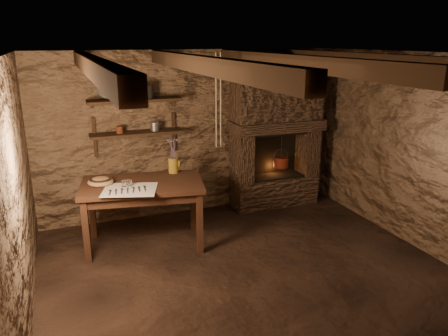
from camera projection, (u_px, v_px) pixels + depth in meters
name	position (u px, v px, depth m)	size (l,w,h in m)	color
floor	(247.00, 270.00, 4.99)	(4.50, 4.50, 0.00)	black
back_wall	(193.00, 133.00, 6.43)	(4.50, 0.04, 2.40)	#4E3524
front_wall	(374.00, 253.00, 2.86)	(4.50, 0.04, 2.40)	#4E3524
left_wall	(17.00, 197.00, 3.87)	(0.04, 4.00, 2.40)	#4E3524
right_wall	(414.00, 151.00, 5.42)	(0.04, 4.00, 2.40)	#4E3524
ceiling	(250.00, 54.00, 4.30)	(4.50, 4.00, 0.04)	black
beam_far_left	(94.00, 67.00, 3.81)	(0.14, 3.95, 0.16)	black
beam_mid_left	(203.00, 64.00, 4.16)	(0.14, 3.95, 0.16)	black
beam_mid_right	(294.00, 62.00, 4.50)	(0.14, 3.95, 0.16)	black
beam_far_right	(373.00, 61.00, 4.85)	(0.14, 3.95, 0.16)	black
shelf_lower	(137.00, 133.00, 5.97)	(1.25, 0.30, 0.04)	black
shelf_upper	(135.00, 100.00, 5.84)	(1.25, 0.30, 0.04)	black
hearth	(276.00, 129.00, 6.65)	(1.43, 0.51, 2.30)	#34231A
work_table	(144.00, 212.00, 5.49)	(1.61, 1.10, 0.84)	#361E13
linen_cloth	(130.00, 190.00, 5.10)	(0.61, 0.49, 0.01)	white
pewter_cutlery_row	(130.00, 189.00, 5.08)	(0.51, 0.20, 0.01)	gray
drinking_glasses	(130.00, 183.00, 5.20)	(0.20, 0.06, 0.08)	white
stoneware_jug	(173.00, 158.00, 5.71)	(0.16, 0.16, 0.46)	olive
wooden_bowl	(101.00, 182.00, 5.28)	(0.31, 0.31, 0.11)	olive
iron_stockpot	(146.00, 92.00, 5.86)	(0.21, 0.21, 0.16)	#292724
tin_pan	(107.00, 89.00, 5.77)	(0.28, 0.28, 0.04)	gray
small_kettle	(155.00, 126.00, 6.03)	(0.17, 0.13, 0.18)	gray
rusty_tin	(120.00, 130.00, 5.87)	(0.09, 0.09, 0.09)	#5A2212
red_pot	(281.00, 161.00, 6.78)	(0.25, 0.25, 0.54)	maroon
hanging_ropes	(218.00, 101.00, 5.43)	(0.08, 0.08, 1.20)	beige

